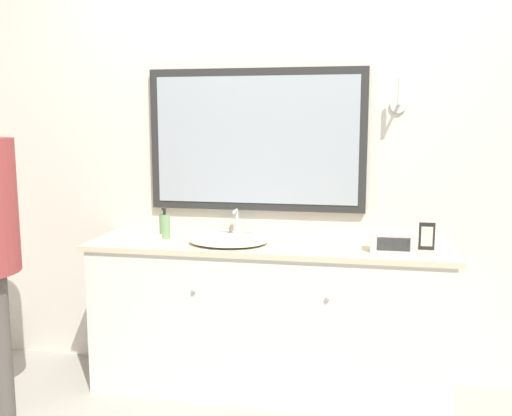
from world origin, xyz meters
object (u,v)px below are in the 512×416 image
object	(u,v)px
appliance_box	(393,242)
picture_frame	(427,236)
soap_bottle	(165,226)
sink_basin	(229,240)

from	to	relation	value
appliance_box	picture_frame	bearing A→B (deg)	24.49
soap_bottle	picture_frame	size ratio (longest dim) A/B	1.25
sink_basin	picture_frame	bearing A→B (deg)	1.70
soap_bottle	appliance_box	size ratio (longest dim) A/B	0.78
soap_bottle	picture_frame	bearing A→B (deg)	-1.32
appliance_box	picture_frame	distance (m)	0.20
sink_basin	soap_bottle	size ratio (longest dim) A/B	2.44
soap_bottle	sink_basin	bearing A→B (deg)	-9.32
picture_frame	soap_bottle	bearing A→B (deg)	178.68
soap_bottle	picture_frame	xyz separation A→B (m)	(1.47, -0.03, -0.00)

